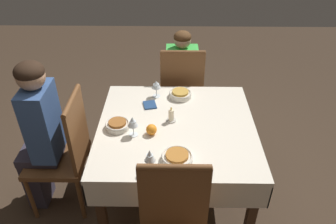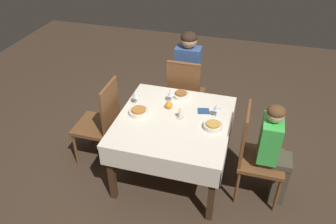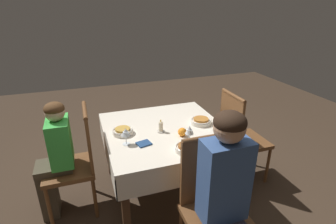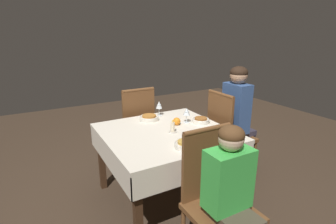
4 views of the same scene
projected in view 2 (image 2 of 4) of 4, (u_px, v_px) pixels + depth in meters
The scene contains 16 objects.
ground_plane at pixel (173, 171), 3.68m from camera, with size 8.00×8.00×0.00m, color #3D2D21.
dining_table at pixel (174, 126), 3.31m from camera, with size 1.12×1.16×0.73m.
chair_north at pixel (185, 92), 4.04m from camera, with size 0.43×0.43×1.01m.
chair_east at pixel (254, 152), 3.14m from camera, with size 0.43×0.43×1.01m.
chair_west at pixel (102, 120), 3.56m from camera, with size 0.43×0.43×1.01m.
person_adult_denim at pixel (188, 73), 4.07m from camera, with size 0.30×0.34×1.27m.
person_child_green at pixel (274, 151), 3.07m from camera, with size 0.33×0.30×1.09m.
bowl_north at pixel (181, 95), 3.59m from camera, with size 0.18×0.18×0.06m.
wine_glass_north at pixel (171, 93), 3.46m from camera, with size 0.07×0.07×0.16m.
bowl_east at pixel (213, 126), 3.13m from camera, with size 0.19×0.19×0.06m.
wine_glass_east at pixel (217, 107), 3.24m from camera, with size 0.08×0.08×0.15m.
bowl_west at pixel (139, 111), 3.33m from camera, with size 0.20×0.20×0.06m.
wine_glass_west at pixel (135, 94), 3.42m from camera, with size 0.07×0.07×0.17m.
candle_centerpiece at pixel (180, 114), 3.26m from camera, with size 0.07×0.07×0.12m.
orange_fruit at pixel (169, 105), 3.40m from camera, with size 0.08×0.08×0.08m, color orange.
napkin_red_folded at pixel (204, 111), 3.37m from camera, with size 0.13×0.12×0.01m.
Camera 2 is at (0.65, -2.54, 2.66)m, focal length 35.00 mm.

